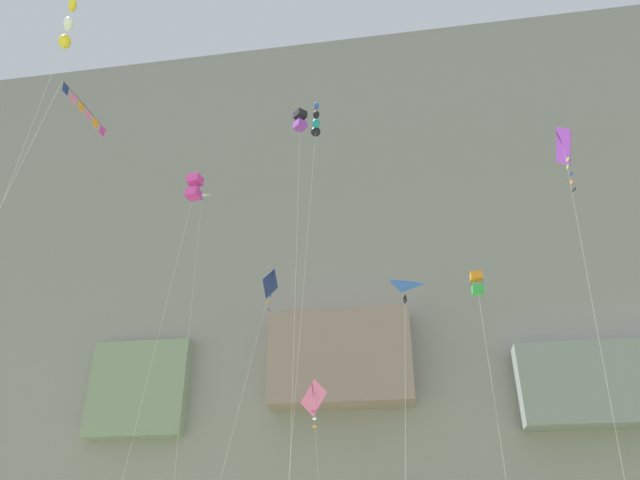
% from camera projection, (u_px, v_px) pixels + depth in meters
% --- Properties ---
extents(cliff_face, '(180.00, 25.10, 58.87)m').
position_uv_depth(cliff_face, '(352.00, 298.00, 67.93)').
color(cliff_face, gray).
rests_on(cliff_face, ground).
extents(kite_diamond_low_left, '(1.85, 2.86, 26.59)m').
position_uv_depth(kite_diamond_low_left, '(565.00, 152.00, 35.80)').
color(kite_diamond_low_left, purple).
rests_on(kite_diamond_low_left, ground).
extents(kite_windsock_high_left, '(2.28, 3.75, 34.18)m').
position_uv_depth(kite_windsock_high_left, '(316.00, 125.00, 47.38)').
color(kite_windsock_high_left, black).
rests_on(kite_windsock_high_left, ground).
extents(kite_delta_mid_center, '(1.72, 2.43, 15.31)m').
position_uv_depth(kite_delta_mid_center, '(402.00, 307.00, 31.03)').
color(kite_delta_mid_center, blue).
rests_on(kite_delta_mid_center, ground).
extents(kite_diamond_upper_left, '(3.28, 5.56, 23.01)m').
position_uv_depth(kite_diamond_upper_left, '(270.00, 287.00, 45.01)').
color(kite_diamond_upper_left, navy).
rests_on(kite_diamond_upper_left, ground).
extents(kite_delta_high_right, '(3.02, 5.60, 31.63)m').
position_uv_depth(kite_delta_high_right, '(198.00, 224.00, 50.83)').
color(kite_delta_high_right, white).
rests_on(kite_delta_high_right, ground).
extents(kite_box_far_left, '(1.12, 3.89, 33.43)m').
position_uv_depth(kite_box_far_left, '(300.00, 122.00, 45.12)').
color(kite_box_far_left, black).
rests_on(kite_box_far_left, ground).
extents(kite_banner_upper_right, '(1.40, 7.42, 23.60)m').
position_uv_depth(kite_banner_upper_right, '(74.00, 128.00, 29.22)').
color(kite_banner_upper_right, black).
rests_on(kite_banner_upper_right, ground).
extents(kite_diamond_upper_mid, '(2.32, 2.29, 14.95)m').
position_uv_depth(kite_diamond_upper_mid, '(314.00, 400.00, 43.83)').
color(kite_diamond_upper_mid, pink).
rests_on(kite_diamond_upper_mid, ground).
extents(kite_windsock_low_center, '(3.28, 4.14, 29.44)m').
position_uv_depth(kite_windsock_low_center, '(68.00, 26.00, 32.35)').
color(kite_windsock_low_center, yellow).
rests_on(kite_windsock_low_center, ground).
extents(kite_box_near_cliff, '(2.17, 3.79, 28.98)m').
position_uv_depth(kite_box_near_cliff, '(194.00, 188.00, 44.94)').
color(kite_box_near_cliff, '#CC3399').
rests_on(kite_box_near_cliff, ground).
extents(kite_box_mid_left, '(0.97, 6.06, 20.04)m').
position_uv_depth(kite_box_mid_left, '(477.00, 284.00, 39.28)').
color(kite_box_mid_left, orange).
rests_on(kite_box_mid_left, ground).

